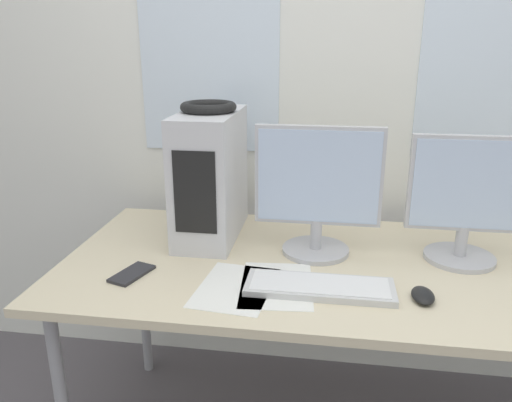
{
  "coord_description": "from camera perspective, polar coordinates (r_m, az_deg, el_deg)",
  "views": [
    {
      "loc": [
        -0.05,
        -1.08,
        1.45
      ],
      "look_at": [
        -0.28,
        0.42,
        0.95
      ],
      "focal_mm": 35.0,
      "sensor_mm": 36.0,
      "label": 1
    }
  ],
  "objects": [
    {
      "name": "headphones",
      "position": [
        1.76,
        -5.46,
        10.66
      ],
      "size": [
        0.2,
        0.2,
        0.03
      ],
      "color": "black",
      "rests_on": "pc_tower"
    },
    {
      "name": "cell_phone",
      "position": [
        1.61,
        -14.0,
        -8.07
      ],
      "size": [
        0.11,
        0.16,
        0.01
      ],
      "rotation": [
        0.0,
        0.0,
        -0.32
      ],
      "color": "#232328",
      "rests_on": "desk"
    },
    {
      "name": "mouse",
      "position": [
        1.5,
        18.54,
        -10.19
      ],
      "size": [
        0.06,
        0.1,
        0.03
      ],
      "color": "black",
      "rests_on": "desk"
    },
    {
      "name": "pc_tower",
      "position": [
        1.8,
        -5.24,
        2.92
      ],
      "size": [
        0.2,
        0.43,
        0.46
      ],
      "color": "silver",
      "rests_on": "desk"
    },
    {
      "name": "monitor_right_near",
      "position": [
        1.73,
        22.98,
        0.15
      ],
      "size": [
        0.37,
        0.23,
        0.42
      ],
      "color": "#B7B7BC",
      "rests_on": "desk"
    },
    {
      "name": "paper_sheet_front",
      "position": [
        1.49,
        -2.38,
        -9.82
      ],
      "size": [
        0.24,
        0.32,
        0.0
      ],
      "rotation": [
        0.0,
        0.0,
        -0.1
      ],
      "color": "white",
      "rests_on": "desk"
    },
    {
      "name": "keyboard",
      "position": [
        1.48,
        7.27,
        -9.71
      ],
      "size": [
        0.43,
        0.15,
        0.02
      ],
      "color": "silver",
      "rests_on": "desk"
    },
    {
      "name": "wall_back",
      "position": [
        2.06,
        10.43,
        15.14
      ],
      "size": [
        8.0,
        0.07,
        2.7
      ],
      "color": "silver",
      "rests_on": "ground_plane"
    },
    {
      "name": "desk",
      "position": [
        1.68,
        9.61,
        -8.62
      ],
      "size": [
        1.83,
        0.85,
        0.75
      ],
      "color": "beige",
      "rests_on": "ground_plane"
    },
    {
      "name": "paper_sheet_left",
      "position": [
        1.51,
        2.36,
        -9.55
      ],
      "size": [
        0.23,
        0.31,
        0.0
      ],
      "rotation": [
        0.0,
        0.0,
        0.08
      ],
      "color": "white",
      "rests_on": "desk"
    },
    {
      "name": "monitor_main",
      "position": [
        1.65,
        7.08,
        1.28
      ],
      "size": [
        0.42,
        0.23,
        0.44
      ],
      "color": "#B7B7BC",
      "rests_on": "desk"
    }
  ]
}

